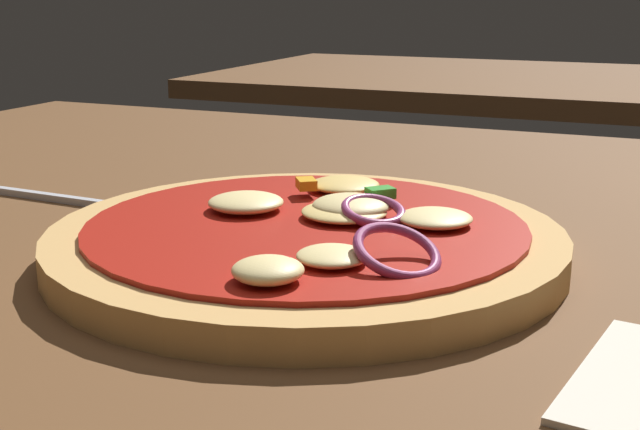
# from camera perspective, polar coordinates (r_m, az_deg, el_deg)

# --- Properties ---
(dining_table) EXTENTS (1.22, 1.03, 0.03)m
(dining_table) POSITION_cam_1_polar(r_m,az_deg,el_deg) (0.44, 1.79, -6.85)
(dining_table) COLOR brown
(dining_table) RESTS_ON ground
(pizza) EXTENTS (0.29, 0.29, 0.04)m
(pizza) POSITION_cam_1_polar(r_m,az_deg,el_deg) (0.48, -0.79, -1.62)
(pizza) COLOR tan
(pizza) RESTS_ON dining_table
(fork) EXTENTS (0.17, 0.02, 0.01)m
(fork) POSITION_cam_1_polar(r_m,az_deg,el_deg) (0.62, -15.80, 0.90)
(fork) COLOR silver
(fork) RESTS_ON dining_table
(background_table) EXTENTS (0.88, 0.57, 0.03)m
(background_table) POSITION_cam_1_polar(r_m,az_deg,el_deg) (1.50, 10.67, 8.61)
(background_table) COLOR brown
(background_table) RESTS_ON ground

